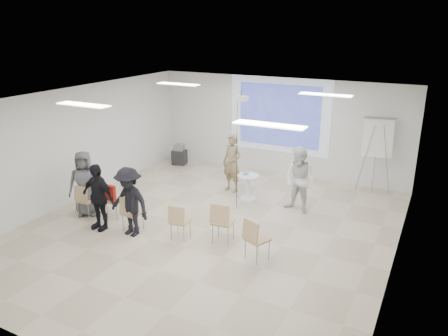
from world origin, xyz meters
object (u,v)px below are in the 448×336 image
at_px(player_left, 232,159).
at_px(chair_far_left, 85,198).
at_px(chair_left_inner, 130,211).
at_px(av_cart, 179,155).
at_px(audience_left, 97,192).
at_px(flipchart_easel, 378,138).
at_px(player_right, 300,177).
at_px(chair_left_mid, 114,199).
at_px(laptop, 133,212).
at_px(audience_outer, 85,180).
at_px(chair_center, 179,220).
at_px(chair_right_inner, 222,220).
at_px(audience_mid, 129,197).
at_px(pedestal_table, 248,186).
at_px(chair_right_far, 255,236).

distance_m(player_left, chair_far_left, 4.04).
height_order(chair_left_inner, av_cart, chair_left_inner).
height_order(audience_left, flipchart_easel, flipchart_easel).
xyz_separation_m(player_right, chair_far_left, (-4.53, -2.69, -0.44)).
height_order(chair_left_mid, flipchart_easel, flipchart_easel).
distance_m(laptop, av_cart, 4.93).
xyz_separation_m(chair_far_left, audience_outer, (-0.08, 0.14, 0.42)).
xyz_separation_m(chair_center, chair_right_inner, (0.90, 0.29, 0.06)).
xyz_separation_m(chair_left_mid, laptop, (0.82, -0.30, -0.05)).
relative_size(player_right, av_cart, 2.69).
distance_m(chair_left_mid, laptop, 0.87).
distance_m(chair_left_inner, chair_center, 1.22).
height_order(chair_far_left, av_cart, chair_far_left).
bearing_deg(av_cart, chair_right_inner, -61.26).
bearing_deg(chair_center, laptop, 177.20).
relative_size(chair_left_inner, laptop, 2.73).
height_order(player_left, laptop, player_left).
height_order(player_right, audience_mid, player_right).
bearing_deg(chair_left_mid, av_cart, 105.93).
bearing_deg(player_left, pedestal_table, -18.62).
bearing_deg(chair_far_left, chair_center, -2.27).
distance_m(chair_left_inner, flipchart_easel, 6.81).
bearing_deg(chair_left_inner, audience_mid, -44.01).
relative_size(chair_far_left, chair_left_mid, 0.99).
distance_m(chair_left_inner, chair_right_inner, 2.15).
height_order(player_right, chair_left_inner, player_right).
distance_m(chair_left_inner, audience_left, 0.86).
distance_m(chair_far_left, chair_left_inner, 1.47).
bearing_deg(chair_right_inner, chair_left_mid, 174.34).
distance_m(player_left, av_cart, 3.06).
bearing_deg(chair_right_far, chair_left_mid, -160.91).
height_order(laptop, audience_mid, audience_mid).
relative_size(chair_right_inner, chair_right_far, 1.04).
bearing_deg(chair_right_inner, player_right, 61.47).
xyz_separation_m(pedestal_table, audience_outer, (-3.16, -2.67, 0.51)).
bearing_deg(flipchart_easel, audience_outer, -151.38).
bearing_deg(player_right, chair_right_far, -76.64).
height_order(chair_right_inner, audience_outer, audience_outer).
distance_m(pedestal_table, audience_left, 3.94).
xyz_separation_m(pedestal_table, player_right, (1.44, -0.13, 0.53)).
bearing_deg(audience_mid, pedestal_table, 70.22).
bearing_deg(audience_left, chair_left_inner, 20.48).
bearing_deg(chair_center, player_left, 89.55).
relative_size(chair_left_mid, laptop, 2.75).
bearing_deg(chair_right_inner, chair_right_far, -27.58).
xyz_separation_m(chair_left_inner, audience_left, (-0.73, -0.21, 0.40)).
bearing_deg(audience_left, audience_mid, 9.22).
xyz_separation_m(chair_left_inner, av_cart, (-1.71, 4.71, -0.17)).
height_order(chair_right_inner, laptop, chair_right_inner).
xyz_separation_m(chair_far_left, chair_left_inner, (1.47, -0.11, 0.00)).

